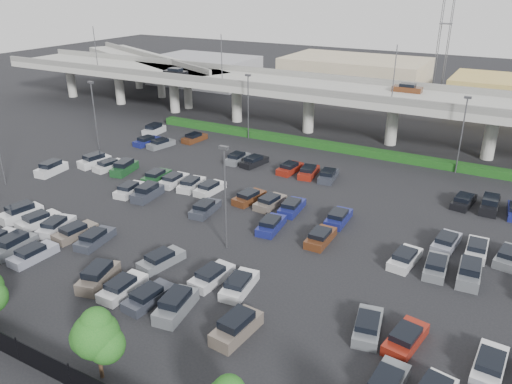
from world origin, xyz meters
The scene contains 10 objects.
ground centered at (0.00, 0.00, 0.00)m, with size 280.00×280.00×0.00m, color black.
overpass centered at (-0.22, 31.99, 6.97)m, with size 150.00×13.00×15.80m.
on_ramp centered at (-52.10, 43.05, 6.86)m, with size 50.93×30.13×8.80m.
hedge centered at (0.00, 25.00, 0.55)m, with size 66.00×1.60×1.10m, color #113B11.
fence centered at (-0.05, -28.00, 0.90)m, with size 70.00×0.10×2.00m.
tree_row centered at (0.70, -26.53, 3.52)m, with size 65.07×3.66×5.94m.
parked_cars centered at (-1.85, -4.63, 0.60)m, with size 63.16×41.64×1.67m.
light_poles centered at (-4.13, 2.00, 6.24)m, with size 66.90×48.38×10.30m.
distant_buildings centered at (12.38, 61.81, 3.74)m, with size 138.00×24.00×9.00m.
comm_tower centered at (4.00, 74.00, 15.61)m, with size 2.40×2.40×30.00m.
Camera 1 is at (23.03, -43.45, 24.03)m, focal length 35.00 mm.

